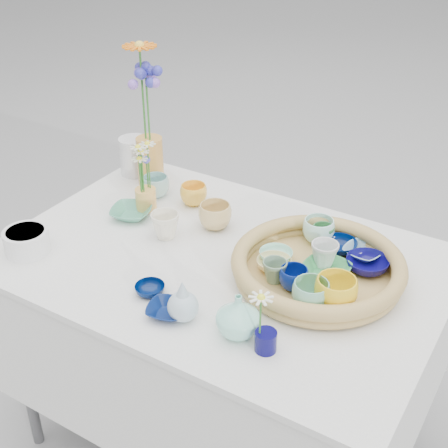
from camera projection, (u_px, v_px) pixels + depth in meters
The scene contains 34 objects.
ground at pixel (221, 438), 2.19m from camera, with size 80.00×80.00×0.00m, color #A5A5A4.
display_table at pixel (221, 438), 2.19m from camera, with size 1.26×0.86×0.77m, color white, non-canonical shape.
wicker_tray at pixel (318, 268), 1.69m from camera, with size 0.47×0.47×0.08m, color #A18350, non-canonical shape.
tray_ceramic_0 at pixel (339, 246), 1.79m from camera, with size 0.10×0.10×0.03m, color #001348.
tray_ceramic_1 at pixel (367, 265), 1.71m from camera, with size 0.12×0.12×0.04m, color #0C0855.
tray_ceramic_2 at pixel (336, 293), 1.56m from camera, with size 0.11×0.11×0.09m, color yellow.
tray_ceramic_3 at pixel (326, 270), 1.69m from camera, with size 0.13×0.13×0.03m, color #41A25C.
tray_ceramic_4 at pixel (275, 271), 1.66m from camera, with size 0.07×0.07×0.06m, color slate.
tray_ceramic_5 at pixel (276, 256), 1.75m from camera, with size 0.09×0.09×0.03m, color #A5EFD6.
tray_ceramic_6 at pixel (318, 231), 1.82m from camera, with size 0.09×0.09×0.07m, color #BCFBED.
tray_ceramic_7 at pixel (324, 255), 1.72m from camera, with size 0.08×0.08×0.07m, color silver.
tray_ceramic_8 at pixel (363, 252), 1.77m from camera, with size 0.11×0.11×0.03m, color #82B2C9.
tray_ceramic_9 at pixel (294, 279), 1.63m from camera, with size 0.08×0.08×0.06m, color navy.
tray_ceramic_10 at pixel (274, 264), 1.71m from camera, with size 0.10×0.10×0.03m, color #FFE396.
tray_ceramic_11 at pixel (311, 295), 1.56m from camera, with size 0.10×0.10×0.08m, color #75BFA4.
tray_ceramic_12 at pixel (323, 235), 1.82m from camera, with size 0.06×0.06×0.06m, color #347A3F.
loose_ceramic_0 at pixel (194, 195), 2.05m from camera, with size 0.09×0.09×0.07m, color yellow.
loose_ceramic_1 at pixel (215, 216), 1.92m from camera, with size 0.10×0.10×0.08m, color tan.
loose_ceramic_2 at pixel (131, 213), 1.99m from camera, with size 0.13×0.13×0.03m, color #4A9978.
loose_ceramic_3 at pixel (165, 225), 1.87m from camera, with size 0.09×0.09×0.08m, color #F0E9CC.
loose_ceramic_4 at pixel (150, 289), 1.65m from camera, with size 0.08×0.08×0.03m, color #001343.
loose_ceramic_5 at pixel (156, 186), 2.10m from camera, with size 0.09×0.09×0.07m, color #8CBDB8.
loose_ceramic_6 at pixel (167, 310), 1.57m from camera, with size 0.10×0.10×0.03m, color #06194F.
fluted_bowl at pixel (27, 241), 1.81m from camera, with size 0.13×0.13×0.07m, color white, non-canonical shape.
bud_vase_paleblue at pixel (183, 300), 1.53m from camera, with size 0.08×0.08×0.12m, color #A6BDC9, non-canonical shape.
bud_vase_seafoam at pixel (238, 315), 1.49m from camera, with size 0.11×0.11×0.11m, color #96ECD3.
bud_vase_cobalt at pixel (266, 341), 1.46m from camera, with size 0.05×0.05×0.05m, color #090747.
single_daisy at pixel (260, 316), 1.41m from camera, with size 0.07×0.07×0.12m, color white, non-canonical shape.
tall_vase_yellow at pixel (150, 161), 2.16m from camera, with size 0.09×0.09×0.17m, color gold.
gerbera at pixel (143, 94), 2.03m from camera, with size 0.13×0.13×0.33m, color orange, non-canonical shape.
hydrangea at pixel (148, 109), 2.05m from camera, with size 0.09×0.09×0.30m, color #3334A6, non-canonical shape.
white_pitcher at pixel (134, 156), 2.23m from camera, with size 0.14×0.10×0.14m, color silver, non-canonical shape.
daisy_cup at pixel (146, 199), 2.02m from camera, with size 0.07×0.07×0.07m, color #F9B757.
daisy_posy at pixel (146, 168), 1.96m from camera, with size 0.08×0.08×0.16m, color silver, non-canonical shape.
Camera 1 is at (0.78, -1.26, 1.78)m, focal length 50.00 mm.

